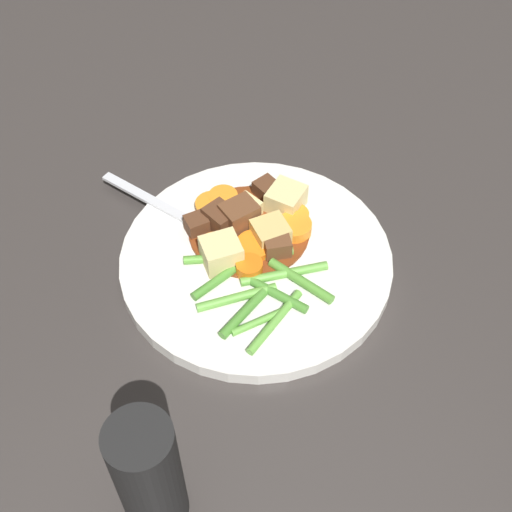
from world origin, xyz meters
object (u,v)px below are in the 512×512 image
object	(u,v)px
meat_chunk_1	(278,248)
meat_chunk_4	(220,219)
carrot_slice_4	(294,217)
meat_chunk_0	(197,225)
carrot_slice_1	(294,228)
potato_chunk_0	(286,199)
potato_chunk_3	(246,210)
carrot_slice_6	(215,247)
meat_chunk_2	(266,189)
meat_chunk_3	(239,216)
fork	(175,213)
carrot_slice_0	(252,247)
carrot_slice_2	(223,199)
carrot_slice_5	(249,268)
dinner_plate	(256,261)
potato_chunk_2	(270,233)
carrot_slice_3	(212,206)
pepper_mill	(149,476)
potato_chunk_1	(221,253)

from	to	relation	value
meat_chunk_1	meat_chunk_4	world-z (taller)	meat_chunk_4
carrot_slice_4	meat_chunk_0	world-z (taller)	meat_chunk_0
carrot_slice_1	carrot_slice_4	distance (m)	0.02
potato_chunk_0	potato_chunk_3	bearing A→B (deg)	93.44
carrot_slice_6	meat_chunk_2	world-z (taller)	meat_chunk_2
carrot_slice_6	potato_chunk_3	size ratio (longest dim) A/B	1.13
carrot_slice_1	carrot_slice_4	size ratio (longest dim) A/B	1.15
meat_chunk_3	fork	size ratio (longest dim) A/B	0.24
carrot_slice_6	meat_chunk_3	bearing A→B (deg)	-48.15
carrot_slice_0	potato_chunk_0	size ratio (longest dim) A/B	1.03
carrot_slice_2	fork	bearing A→B (deg)	96.65
carrot_slice_4	meat_chunk_4	size ratio (longest dim) A/B	1.00
carrot_slice_5	meat_chunk_3	xyz separation A→B (m)	(0.06, -0.00, 0.01)
dinner_plate	fork	distance (m)	0.10
meat_chunk_0	carrot_slice_2	bearing A→B (deg)	-44.50
dinner_plate	meat_chunk_2	size ratio (longest dim) A/B	12.03
potato_chunk_2	meat_chunk_3	world-z (taller)	meat_chunk_3
carrot_slice_4	potato_chunk_3	size ratio (longest dim) A/B	1.07
carrot_slice_3	carrot_slice_6	size ratio (longest dim) A/B	1.09
dinner_plate	meat_chunk_1	xyz separation A→B (m)	(-0.00, -0.02, 0.02)
potato_chunk_0	meat_chunk_4	world-z (taller)	same
carrot_slice_2	potato_chunk_2	bearing A→B (deg)	-148.71
carrot_slice_4	meat_chunk_0	size ratio (longest dim) A/B	1.41
carrot_slice_2	carrot_slice_6	xyz separation A→B (m)	(-0.06, 0.02, -0.00)
potato_chunk_0	potato_chunk_3	size ratio (longest dim) A/B	1.26
dinner_plate	meat_chunk_1	size ratio (longest dim) A/B	10.50
carrot_slice_5	carrot_slice_6	distance (m)	0.04
carrot_slice_5	potato_chunk_3	xyz separation A→B (m)	(0.07, -0.01, 0.00)
carrot_slice_6	meat_chunk_1	distance (m)	0.06
potato_chunk_2	meat_chunk_1	xyz separation A→B (m)	(-0.02, -0.00, -0.00)
meat_chunk_4	meat_chunk_2	bearing A→B (deg)	-57.80
potato_chunk_2	potato_chunk_3	world-z (taller)	potato_chunk_2
meat_chunk_3	pepper_mill	bearing A→B (deg)	156.05
carrot_slice_1	carrot_slice_5	xyz separation A→B (m)	(-0.04, 0.05, -0.00)
carrot_slice_4	meat_chunk_1	size ratio (longest dim) A/B	1.18
dinner_plate	carrot_slice_0	distance (m)	0.01
potato_chunk_0	potato_chunk_2	world-z (taller)	potato_chunk_0
carrot_slice_5	carrot_slice_0	bearing A→B (deg)	-17.24
dinner_plate	potato_chunk_2	size ratio (longest dim) A/B	8.10
potato_chunk_2	fork	world-z (taller)	potato_chunk_2
carrot_slice_3	pepper_mill	bearing A→B (deg)	162.20
carrot_slice_3	potato_chunk_3	size ratio (longest dim) A/B	1.23
carrot_slice_2	meat_chunk_4	size ratio (longest dim) A/B	1.01
dinner_plate	carrot_slice_3	xyz separation A→B (m)	(0.07, 0.03, 0.01)
potato_chunk_1	pepper_mill	distance (m)	0.23
carrot_slice_1	carrot_slice_2	world-z (taller)	carrot_slice_1
carrot_slice_2	potato_chunk_2	size ratio (longest dim) A/B	0.92
potato_chunk_0	meat_chunk_4	distance (m)	0.07
carrot_slice_1	meat_chunk_0	distance (m)	0.09
meat_chunk_0	pepper_mill	size ratio (longest dim) A/B	0.17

